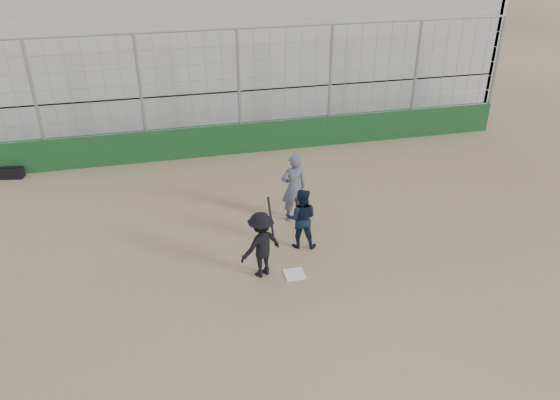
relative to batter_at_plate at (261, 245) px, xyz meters
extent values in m
plane|color=brown|center=(0.70, -0.20, -0.78)|extent=(90.00, 90.00, 0.00)
cube|color=white|center=(0.70, -0.20, -0.76)|extent=(0.44, 0.44, 0.02)
cube|color=#113718|center=(0.70, 6.80, -0.28)|extent=(18.00, 0.25, 1.00)
cylinder|color=gray|center=(0.70, 6.80, 1.22)|extent=(0.10, 0.10, 4.00)
cylinder|color=gray|center=(9.70, 6.80, 1.22)|extent=(0.10, 0.10, 4.00)
cylinder|color=gray|center=(0.70, 6.80, 3.22)|extent=(18.00, 0.07, 0.07)
cube|color=gray|center=(0.70, 11.75, 0.02)|extent=(20.00, 6.70, 1.60)
cube|color=gray|center=(0.70, 11.75, 2.92)|extent=(20.00, 6.70, 4.20)
cube|color=gray|center=(10.70, 11.75, 2.12)|extent=(0.25, 6.70, 6.10)
imported|color=black|center=(0.00, 0.00, 0.00)|extent=(1.15, 0.93, 1.55)
cylinder|color=black|center=(0.25, 0.15, 0.59)|extent=(0.07, 0.57, 0.71)
imported|color=black|center=(1.14, 0.87, -0.27)|extent=(0.90, 0.79, 1.01)
sphere|color=maroon|center=(1.14, 0.87, 0.14)|extent=(0.28, 0.28, 0.28)
imported|color=#484D5B|center=(1.29, 2.17, 0.06)|extent=(0.71, 0.50, 1.66)
cube|color=black|center=(-6.36, 6.50, -0.62)|extent=(0.77, 0.44, 0.31)
cylinder|color=black|center=(-6.36, 6.50, -0.44)|extent=(0.47, 0.13, 0.04)
camera|label=1|loc=(-1.88, -9.73, 6.49)|focal=35.00mm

